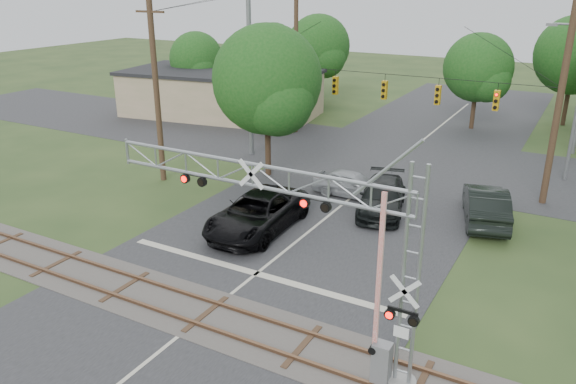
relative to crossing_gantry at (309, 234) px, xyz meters
The scene contains 14 objects.
ground 6.41m from the crossing_gantry, 159.37° to the right, with size 160.00×160.00×0.00m, color #2A3F1D.
road_main 10.40m from the crossing_gantry, 117.53° to the left, with size 14.00×90.00×0.02m, color #262628.
road_cross 23.20m from the crossing_gantry, 101.03° to the left, with size 90.00×12.00×0.02m, color #262628.
railroad_track 6.19m from the crossing_gantry, behind, with size 90.00×3.20×0.17m.
crossing_gantry is the anchor object (origin of this frame).
traffic_signal_span 18.72m from the crossing_gantry, 100.56° to the left, with size 19.34×0.36×11.50m.
pickup_black 10.72m from the crossing_gantry, 131.12° to the left, with size 3.02×6.55×1.82m, color black.
car_dark 13.59m from the crossing_gantry, 99.70° to the left, with size 2.25×5.54×1.61m, color black.
sedan_silver 15.32m from the crossing_gantry, 107.71° to the left, with size 1.75×4.36×1.49m, color #95989C.
suv_dark 14.86m from the crossing_gantry, 78.70° to the left, with size 1.95×5.60×1.85m, color black.
commercial_building 35.94m from the crossing_gantry, 129.79° to the left, with size 18.26×11.22×4.00m.
streetlight 23.84m from the crossing_gantry, 76.15° to the left, with size 2.50×0.26×9.38m.
utility_poles 21.06m from the crossing_gantry, 92.60° to the left, with size 26.14×29.48×13.17m.
treeline 28.81m from the crossing_gantry, 92.80° to the left, with size 52.21×30.27×9.84m.
Camera 1 is at (11.23, -11.95, 11.49)m, focal length 35.00 mm.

